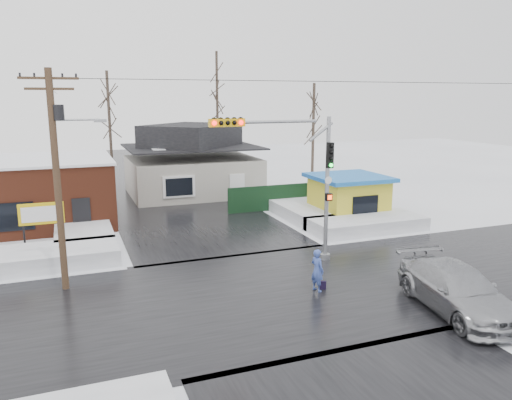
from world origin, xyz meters
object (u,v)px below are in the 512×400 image
object	(u,v)px
traffic_signal	(298,170)
utility_pole	(58,168)
marquee_sign	(42,215)
car	(457,290)
pedestrian	(317,271)
kiosk	(348,197)

from	to	relation	value
traffic_signal	utility_pole	size ratio (longest dim) A/B	0.78
traffic_signal	marquee_sign	world-z (taller)	traffic_signal
utility_pole	marquee_sign	bearing A→B (deg)	100.13
car	utility_pole	bearing A→B (deg)	159.16
traffic_signal	pedestrian	bearing A→B (deg)	-101.69
kiosk	car	world-z (taller)	kiosk
traffic_signal	car	xyz separation A→B (m)	(3.24, -7.05, -3.69)
marquee_sign	kiosk	xyz separation A→B (m)	(18.50, 0.50, -0.46)
traffic_signal	utility_pole	distance (m)	10.39
traffic_signal	kiosk	xyz separation A→B (m)	(7.07, 7.03, -3.08)
traffic_signal	utility_pole	xyz separation A→B (m)	(-10.36, 0.53, 0.57)
traffic_signal	utility_pole	bearing A→B (deg)	177.05
traffic_signal	kiosk	distance (m)	10.43
marquee_sign	car	xyz separation A→B (m)	(14.67, -13.58, -1.08)
pedestrian	kiosk	bearing A→B (deg)	-53.64
kiosk	marquee_sign	bearing A→B (deg)	-178.45
kiosk	pedestrian	bearing A→B (deg)	-126.59
pedestrian	car	xyz separation A→B (m)	(3.95, -3.60, -0.05)
kiosk	traffic_signal	bearing A→B (deg)	-135.16
utility_pole	pedestrian	size ratio (longest dim) A/B	5.03
traffic_signal	car	size ratio (longest dim) A/B	1.20
marquee_sign	pedestrian	size ratio (longest dim) A/B	1.43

